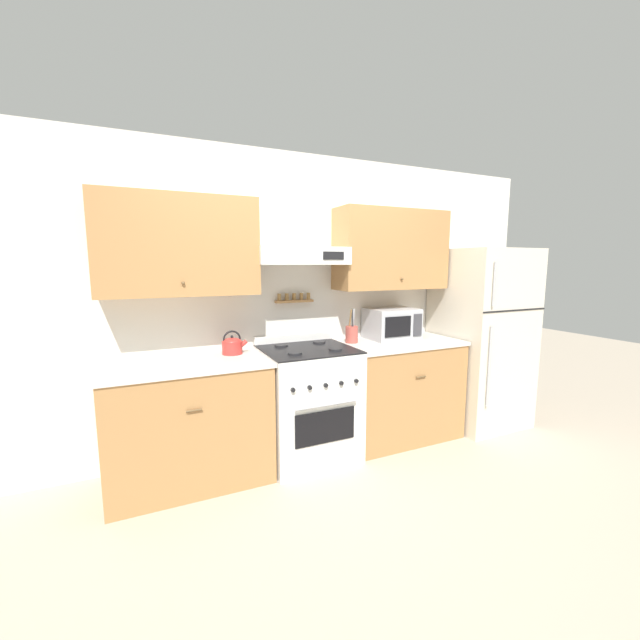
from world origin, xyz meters
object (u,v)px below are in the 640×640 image
Objects in this scene: stove_range at (308,402)px; microwave at (392,323)px; refrigerator at (481,337)px; utensil_crock at (352,334)px; tea_kettle at (232,345)px.

stove_range is 2.19× the size of microwave.
refrigerator is at bearing -11.08° from microwave.
utensil_crock is at bearing -177.68° from microwave.
tea_kettle is (-2.46, 0.17, 0.10)m from refrigerator.
utensil_crock reaches higher than stove_range.
tea_kettle reaches higher than stove_range.
utensil_crock is at bearing 0.00° from tea_kettle.
refrigerator is 1.41m from utensil_crock.
stove_range is at bearing -165.11° from utensil_crock.
refrigerator is at bearing -1.25° from stove_range.
tea_kettle is 0.45× the size of microwave.
refrigerator is 8.68× the size of tea_kettle.
tea_kettle is 1.51m from microwave.
tea_kettle is at bearing -180.00° from utensil_crock.
stove_range is 1.10m from microwave.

